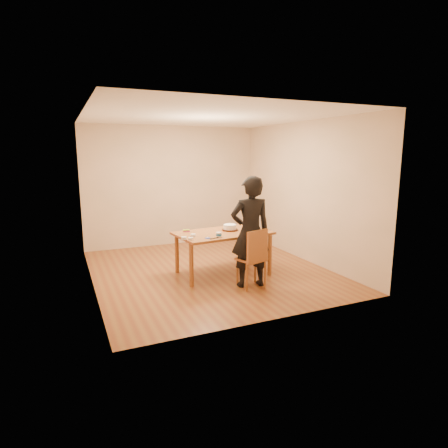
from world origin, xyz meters
name	(u,v)px	position (x,y,z in m)	size (l,w,h in m)	color
room_shell	(202,194)	(0.00, 0.34, 1.35)	(4.00, 4.50, 2.70)	brown
dining_table	(223,233)	(0.15, -0.28, 0.73)	(1.59, 0.94, 0.04)	brown
dining_chair	(251,259)	(0.30, -1.06, 0.45)	(0.38, 0.38, 0.04)	brown
cake_plate	(230,230)	(0.32, -0.20, 0.76)	(0.29, 0.29, 0.02)	red
cake	(230,227)	(0.32, -0.20, 0.81)	(0.23, 0.23, 0.07)	white
frosting_dome	(230,224)	(0.32, -0.20, 0.86)	(0.22, 0.22, 0.03)	white
frosting_tub	(219,235)	(-0.07, -0.62, 0.79)	(0.09, 0.09, 0.08)	white
frosting_lid	(208,238)	(-0.27, -0.63, 0.75)	(0.09, 0.09, 0.01)	#1C3AB7
frosting_dollop	(208,237)	(-0.27, -0.63, 0.77)	(0.04, 0.04, 0.02)	white
ramekin_green	(191,239)	(-0.55, -0.61, 0.77)	(0.08, 0.08, 0.04)	white
ramekin_yellow	(193,235)	(-0.44, -0.40, 0.77)	(0.09, 0.09, 0.04)	white
ramekin_multi	(184,238)	(-0.64, -0.55, 0.77)	(0.09, 0.09, 0.04)	white
candy_box_pink	(187,231)	(-0.42, 0.00, 0.76)	(0.12, 0.06, 0.02)	#CC305F
candy_box_green	(186,230)	(-0.42, 0.00, 0.78)	(0.12, 0.06, 0.02)	#23951B
spatula	(214,238)	(-0.18, -0.68, 0.75)	(0.18, 0.02, 0.01)	black
person	(250,232)	(0.30, -1.01, 0.88)	(0.64, 0.42, 1.75)	black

